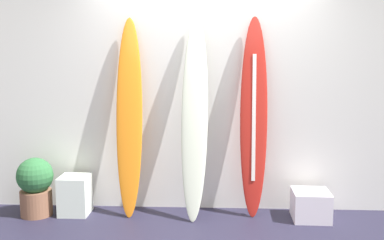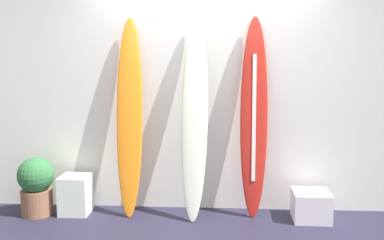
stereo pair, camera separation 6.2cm
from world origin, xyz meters
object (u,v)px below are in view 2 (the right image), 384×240
(surfboard_ivory, at_px, (195,118))
(display_block_left, at_px, (311,206))
(surfboard_sunset, at_px, (130,119))
(surfboard_crimson, at_px, (254,119))
(display_block_center, at_px, (75,195))
(potted_plant, at_px, (36,185))

(surfboard_ivory, relative_size, display_block_left, 5.50)
(surfboard_sunset, bearing_deg, surfboard_crimson, 1.86)
(surfboard_crimson, xyz_separation_m, display_block_left, (0.60, -0.13, -0.88))
(surfboard_sunset, height_order, surfboard_crimson, surfboard_crimson)
(surfboard_crimson, distance_m, display_block_left, 1.07)
(display_block_center, bearing_deg, surfboard_sunset, 4.26)
(display_block_center, bearing_deg, potted_plant, -171.68)
(surfboard_crimson, relative_size, potted_plant, 3.35)
(surfboard_crimson, xyz_separation_m, potted_plant, (-2.31, -0.15, -0.70))
(surfboard_sunset, relative_size, surfboard_ivory, 0.99)
(surfboard_sunset, distance_m, surfboard_crimson, 1.31)
(surfboard_sunset, xyz_separation_m, display_block_center, (-0.60, -0.04, -0.82))
(display_block_center, xyz_separation_m, potted_plant, (-0.40, -0.06, 0.12))
(surfboard_crimson, relative_size, display_block_center, 5.04)
(display_block_left, bearing_deg, surfboard_ivory, 178.07)
(display_block_left, bearing_deg, surfboard_crimson, 168.16)
(display_block_left, bearing_deg, display_block_center, 179.12)
(display_block_left, distance_m, potted_plant, 2.91)
(surfboard_ivory, relative_size, potted_plant, 3.37)
(potted_plant, bearing_deg, surfboard_crimson, 3.62)
(surfboard_ivory, distance_m, surfboard_crimson, 0.62)
(surfboard_crimson, height_order, display_block_left, surfboard_crimson)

